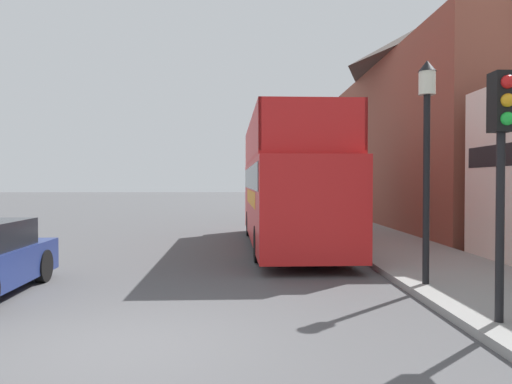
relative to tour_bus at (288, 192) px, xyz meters
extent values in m
plane|color=#4C4C4F|center=(-3.04, 10.93, -1.80)|extent=(144.00, 144.00, 0.00)
cube|color=gray|center=(3.28, 7.93, -1.73)|extent=(3.18, 108.00, 0.14)
cube|color=brown|center=(7.86, 7.77, 2.09)|extent=(6.00, 18.73, 7.78)
pyramid|color=#473D38|center=(7.86, 7.77, 7.15)|extent=(6.00, 18.73, 2.35)
cube|color=red|center=(0.00, -0.14, -0.28)|extent=(2.79, 10.78, 2.50)
cube|color=orange|center=(0.02, -0.68, -0.16)|extent=(2.69, 5.96, 0.45)
cube|color=black|center=(0.00, -0.14, 0.47)|extent=(2.80, 9.93, 0.70)
cube|color=red|center=(0.00, -0.14, 1.02)|extent=(2.77, 9.93, 0.10)
cube|color=red|center=(-1.23, -0.17, 1.68)|extent=(0.31, 9.87, 1.22)
cube|color=red|center=(1.23, -0.12, 1.68)|extent=(0.31, 9.87, 1.22)
cube|color=red|center=(0.12, -5.04, 1.68)|extent=(2.53, 0.13, 1.22)
cube|color=red|center=(-0.10, 4.04, 1.68)|extent=(2.56, 1.56, 1.22)
cylinder|color=black|center=(-1.21, 3.15, -1.32)|extent=(0.30, 0.98, 0.97)
cylinder|color=black|center=(1.06, 3.21, -1.32)|extent=(0.30, 0.98, 0.97)
cylinder|color=black|center=(-1.06, -3.28, -1.32)|extent=(0.30, 0.98, 0.97)
cylinder|color=black|center=(1.22, -3.23, -1.32)|extent=(0.30, 0.98, 0.97)
cube|color=#9E9EA3|center=(0.61, 8.91, -1.25)|extent=(1.68, 3.98, 0.75)
cube|color=black|center=(0.61, 8.79, -0.63)|extent=(1.47, 1.91, 0.49)
cylinder|color=black|center=(-0.14, 10.15, -1.48)|extent=(0.20, 0.65, 0.65)
cylinder|color=black|center=(1.38, 10.14, -1.48)|extent=(0.20, 0.65, 0.65)
cylinder|color=black|center=(-0.16, 7.69, -1.48)|extent=(0.20, 0.65, 0.65)
cylinder|color=black|center=(1.36, 7.68, -1.48)|extent=(0.20, 0.65, 0.65)
cylinder|color=black|center=(-5.76, -5.77, -1.46)|extent=(0.22, 0.69, 0.69)
cylinder|color=black|center=(2.17, -9.48, -0.31)|extent=(0.12, 0.12, 2.71)
cube|color=black|center=(2.17, -9.48, 1.47)|extent=(0.28, 0.31, 0.85)
sphere|color=red|center=(2.17, -9.65, 1.73)|extent=(0.19, 0.19, 0.19)
sphere|color=orange|center=(2.17, -9.65, 1.47)|extent=(0.19, 0.19, 0.19)
sphere|color=green|center=(2.17, -9.65, 1.22)|extent=(0.19, 0.19, 0.19)
cylinder|color=black|center=(2.10, -6.82, 0.19)|extent=(0.13, 0.13, 3.70)
cylinder|color=silver|center=(2.10, -6.82, 2.26)|extent=(0.32, 0.32, 0.45)
cone|color=black|center=(2.10, -6.82, 2.60)|extent=(0.35, 0.35, 0.22)
cylinder|color=black|center=(2.19, 3.02, 0.26)|extent=(0.13, 0.13, 3.85)
cylinder|color=silver|center=(2.19, 3.02, 2.41)|extent=(0.32, 0.32, 0.45)
cone|color=black|center=(2.19, 3.02, 2.74)|extent=(0.35, 0.35, 0.22)
cylinder|color=black|center=(2.33, 12.86, 0.53)|extent=(0.13, 0.13, 4.38)
cylinder|color=silver|center=(2.33, 12.86, 2.94)|extent=(0.32, 0.32, 0.45)
cone|color=black|center=(2.33, 12.86, 3.28)|extent=(0.35, 0.35, 0.22)
camera|label=1|loc=(-1.49, -16.48, 0.35)|focal=35.00mm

